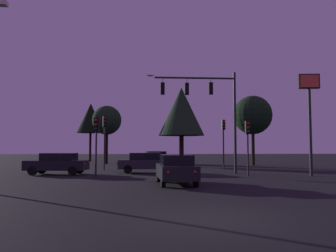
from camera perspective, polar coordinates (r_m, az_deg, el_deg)
ground_plane at (r=33.48m, az=-1.02°, el=-6.98°), size 168.00×168.00×0.00m
traffic_signal_mast_arm at (r=25.41m, az=6.73°, el=4.19°), size 6.69×0.38×7.57m
traffic_light_corner_left at (r=22.22m, az=-12.02°, el=-1.45°), size 0.33×0.37×3.82m
traffic_light_corner_right at (r=23.52m, az=13.29°, el=-1.75°), size 0.32×0.36×3.71m
traffic_light_median at (r=30.52m, az=9.33°, el=-1.38°), size 0.35×0.38×4.41m
traffic_light_far_side at (r=29.43m, az=-10.64°, el=-1.00°), size 0.35×0.38×4.62m
car_nearside_lane at (r=17.60m, az=1.35°, el=-7.23°), size 1.90×4.17×1.52m
car_crossing_left at (r=25.40m, az=-18.14°, el=-5.99°), size 4.43×2.25×1.52m
car_crossing_right at (r=25.94m, az=-3.68°, el=-6.13°), size 4.56×2.06×1.52m
car_far_lane at (r=40.48m, az=-2.21°, el=-5.31°), size 4.40×2.41×1.52m
store_sign_illuminated at (r=24.82m, az=22.74°, el=3.92°), size 1.42×0.43×6.90m
tree_behind_sign at (r=38.74m, az=14.07°, el=1.77°), size 4.31×4.31×7.72m
tree_left_far at (r=50.09m, az=-12.91°, el=1.29°), size 3.88×3.88×8.40m
tree_center_horizon at (r=34.93m, az=2.28°, el=2.44°), size 4.68×4.68×8.17m
tree_right_cluster at (r=41.77m, az=-10.28°, el=0.92°), size 3.54×3.54×7.06m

